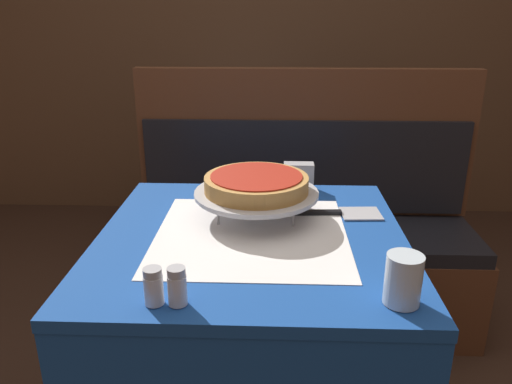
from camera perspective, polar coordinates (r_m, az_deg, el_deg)
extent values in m
cube|color=#194799|center=(1.37, -0.53, -5.47)|extent=(0.83, 0.83, 0.03)
cube|color=white|center=(1.36, -0.53, -4.86)|extent=(0.52, 0.52, 0.00)
cube|color=#194799|center=(1.41, -0.52, -8.74)|extent=(0.83, 0.83, 0.15)
cube|color=#4C331E|center=(1.93, -11.50, -10.50)|extent=(0.05, 0.05, 0.73)
cube|color=#4C331E|center=(1.91, 11.79, -10.94)|extent=(0.05, 0.05, 0.73)
cube|color=#194799|center=(2.97, -0.99, 8.71)|extent=(0.69, 0.69, 0.03)
cube|color=white|center=(2.97, -0.99, 9.01)|extent=(0.42, 0.42, 0.00)
cube|color=#194799|center=(2.99, -0.98, 6.87)|extent=(0.68, 0.68, 0.17)
cube|color=#4C331E|center=(2.82, -7.55, -0.22)|extent=(0.05, 0.05, 0.74)
cube|color=#4C331E|center=(2.78, 5.06, -0.39)|extent=(0.05, 0.05, 0.74)
cube|color=#4C331E|center=(3.39, -5.87, 3.39)|extent=(0.05, 0.05, 0.74)
cube|color=#4C331E|center=(3.36, 4.59, 3.28)|extent=(0.05, 0.05, 0.74)
cube|color=brown|center=(2.26, 5.36, -10.19)|extent=(1.47, 0.46, 0.40)
cube|color=black|center=(2.16, 5.56, -4.92)|extent=(1.44, 0.45, 0.06)
cube|color=brown|center=(2.22, 5.59, 5.57)|extent=(1.47, 0.06, 0.65)
cube|color=black|center=(2.21, 5.57, 2.85)|extent=(1.41, 0.02, 0.42)
cube|color=brown|center=(3.34, 1.23, 17.74)|extent=(6.00, 0.04, 2.40)
cylinder|color=#ADADB2|center=(1.57, 0.21, -0.03)|extent=(0.01, 0.01, 0.06)
cylinder|color=#ADADB2|center=(1.41, -4.35, -2.53)|extent=(0.01, 0.01, 0.06)
cylinder|color=#ADADB2|center=(1.40, 4.27, -2.65)|extent=(0.01, 0.01, 0.06)
cylinder|color=#ADADB2|center=(1.45, 0.05, -0.63)|extent=(0.24, 0.24, 0.01)
cylinder|color=silver|center=(1.45, 0.05, -0.41)|extent=(0.35, 0.35, 0.01)
cylinder|color=silver|center=(1.44, 0.05, -0.11)|extent=(0.36, 0.36, 0.01)
cylinder|color=#C68E47|center=(1.43, 0.05, 0.92)|extent=(0.30, 0.30, 0.04)
cylinder|color=#B22819|center=(1.43, 0.05, 1.81)|extent=(0.26, 0.26, 0.01)
cube|color=#BCBCC1|center=(1.52, 11.88, -2.42)|extent=(0.12, 0.10, 0.00)
cube|color=black|center=(1.49, 6.62, -2.34)|extent=(0.17, 0.03, 0.01)
cylinder|color=silver|center=(1.08, 16.48, -9.56)|extent=(0.08, 0.08, 0.11)
cylinder|color=silver|center=(1.06, -11.60, -10.90)|extent=(0.04, 0.04, 0.06)
cylinder|color=#B7B7BC|center=(1.04, -11.76, -9.00)|extent=(0.04, 0.04, 0.02)
cylinder|color=silver|center=(1.05, -8.98, -11.00)|extent=(0.04, 0.04, 0.07)
cylinder|color=#B7B7BC|center=(1.03, -9.10, -9.01)|extent=(0.04, 0.04, 0.02)
cube|color=#B2B2B7|center=(1.69, 4.89, 1.82)|extent=(0.10, 0.05, 0.09)
cube|color=black|center=(2.96, 0.55, 9.29)|extent=(0.12, 0.12, 0.03)
cylinder|color=black|center=(2.95, 0.56, 10.65)|extent=(0.01, 0.01, 0.11)
cylinder|color=#99194C|center=(2.99, 0.58, 10.52)|extent=(0.04, 0.04, 0.09)
cylinder|color=gold|center=(2.91, 0.54, 10.28)|extent=(0.04, 0.04, 0.09)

